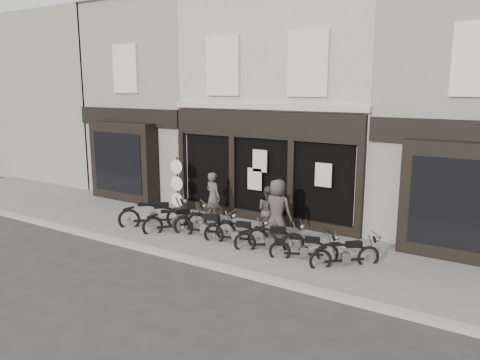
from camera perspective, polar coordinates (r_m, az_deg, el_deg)
The scene contains 17 objects.
ground_plane at distance 14.07m, azimuth -3.45°, elevation -8.26°, with size 90.00×90.00×0.00m, color #2D2B28.
pavement at distance 14.75m, azimuth -1.38°, elevation -7.07°, with size 30.00×4.20×0.12m, color slate.
kerb at distance 13.12m, azimuth -6.72°, elevation -9.50°, with size 30.00×0.25×0.13m, color gray.
central_building at distance 18.40m, azimuth 7.51°, elevation 9.27°, with size 7.30×6.22×8.34m.
neighbour_left at distance 21.84m, azimuth -8.00°, elevation 9.46°, with size 5.60×6.73×8.34m.
filler_left at distance 27.90m, azimuth -20.86°, elevation 9.35°, with size 11.00×6.00×8.20m, color gray.
motorcycle_0 at distance 15.93m, azimuth -10.43°, elevation -4.41°, with size 1.94×1.70×1.11m.
motorcycle_1 at distance 15.31m, azimuth -7.81°, elevation -5.12°, with size 1.49×1.84×1.02m.
motorcycle_2 at distance 14.67m, azimuth -4.27°, elevation -5.77°, with size 2.12×0.78×1.03m.
motorcycle_3 at distance 14.00m, azimuth -0.44°, elevation -6.68°, with size 1.98×0.81×0.97m.
motorcycle_4 at distance 13.49m, azimuth 3.67°, elevation -7.42°, with size 1.82×1.27×0.97m.
motorcycle_5 at distance 12.91m, azimuth 7.86°, elevation -8.51°, with size 1.75×1.02×0.90m.
motorcycle_6 at distance 12.63m, azimuth 12.76°, elevation -9.08°, with size 1.55×1.51×0.93m.
man_left at distance 16.10m, azimuth -3.30°, elevation -2.08°, with size 0.63×0.41×1.73m, color #4D463F.
man_centre at distance 14.72m, azimuth 3.47°, elevation -3.73°, with size 0.75×0.59×1.55m, color #433E36.
man_right at distance 14.27m, azimuth 4.59°, elevation -3.59°, with size 0.91×0.59×1.86m, color #413A36.
advert_sign_post at distance 17.25m, azimuth -7.64°, elevation -0.96°, with size 0.54×0.34×2.20m.
Camera 1 is at (7.85, -10.68, 4.72)m, focal length 35.00 mm.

